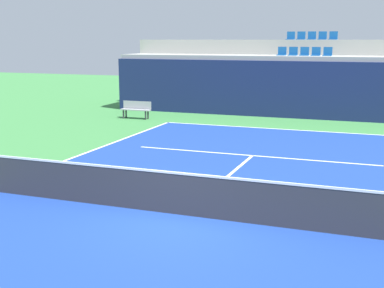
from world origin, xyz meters
TOP-DOWN VIEW (x-y plane):
  - ground_plane at (0.00, 0.00)m, footprint 80.00×80.00m
  - court_surface at (0.00, 0.00)m, footprint 11.00×24.00m
  - baseline_far at (0.00, 11.95)m, footprint 11.00×0.10m
  - service_line_far at (0.00, 6.40)m, footprint 8.26×0.10m
  - centre_service_line at (0.00, 3.20)m, footprint 0.10×6.40m
  - back_wall at (0.00, 15.47)m, footprint 19.61×0.30m
  - stands_tier_lower at (0.00, 16.82)m, footprint 19.61×2.40m
  - stands_tier_upper at (0.00, 19.22)m, footprint 19.61×2.40m
  - seating_row_lower at (0.00, 16.92)m, footprint 2.74×0.44m
  - seating_row_upper at (0.00, 19.32)m, footprint 2.74×0.44m
  - tennis_net at (0.00, 0.00)m, footprint 11.08×0.08m
  - player_bench at (-7.41, 12.59)m, footprint 1.50×0.40m

SIDE VIEW (x-z plane):
  - ground_plane at x=0.00m, z-range 0.00..0.00m
  - court_surface at x=0.00m, z-range 0.00..0.01m
  - baseline_far at x=0.00m, z-range 0.01..0.01m
  - service_line_far at x=0.00m, z-range 0.01..0.01m
  - centre_service_line at x=0.00m, z-range 0.01..0.01m
  - player_bench at x=-7.41m, z-range 0.08..0.93m
  - tennis_net at x=0.00m, z-range -0.03..1.04m
  - back_wall at x=0.00m, z-range 0.00..2.79m
  - stands_tier_lower at x=0.00m, z-range 0.00..3.02m
  - stands_tier_upper at x=0.00m, z-range 0.00..3.82m
  - seating_row_lower at x=0.00m, z-range 2.92..3.36m
  - seating_row_upper at x=0.00m, z-range 3.72..4.16m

